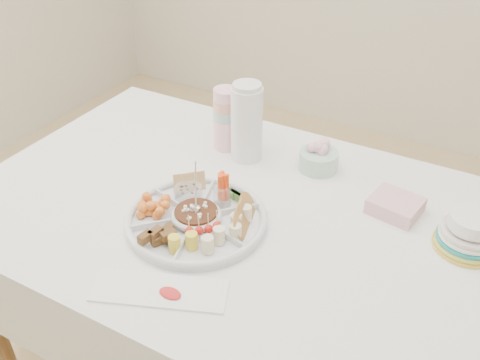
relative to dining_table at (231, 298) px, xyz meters
The scene contains 15 objects.
dining_table is the anchor object (origin of this frame).
party_tray 0.42m from the dining_table, 108.37° to the right, with size 0.38×0.38×0.04m, color silver.
bean_dip 0.43m from the dining_table, 108.37° to the right, with size 0.12×0.12×0.04m, color black.
tortillas 0.44m from the dining_table, 42.42° to the right, with size 0.10×0.10×0.06m, color #A46F34, non-canonical shape.
carrot_cucumber 0.44m from the dining_table, 114.80° to the left, with size 0.10×0.10×0.09m, color #FF4C15, non-canonical shape.
pita_raisins 0.44m from the dining_table, 169.94° to the right, with size 0.11×0.11×0.06m, color tan, non-canonical shape.
cherries 0.47m from the dining_table, 137.62° to the right, with size 0.12×0.12×0.05m, color orange, non-canonical shape.
granola_chunks 0.48m from the dining_table, 106.40° to the right, with size 0.10×0.10×0.04m, color brown, non-canonical shape.
banana_tomato 0.49m from the dining_table, 75.12° to the right, with size 0.10×0.10×0.08m, color #FFEB84, non-canonical shape.
cup_stack 0.60m from the dining_table, 121.84° to the left, with size 0.09×0.09×0.24m, color silver.
thermos 0.58m from the dining_table, 108.35° to the left, with size 0.10×0.10×0.26m, color white.
flower_bowl 0.54m from the dining_table, 64.57° to the left, with size 0.12×0.12×0.09m, color #AED7BF.
napkin_stack 0.61m from the dining_table, 25.65° to the left, with size 0.13×0.12×0.04m, color #E0A7B0.
plate_stack 0.77m from the dining_table, 13.12° to the left, with size 0.17×0.17×0.11m, color #F2DE5C.
placemat 0.53m from the dining_table, 86.37° to the right, with size 0.32×0.11×0.01m, color silver.
Camera 1 is at (0.62, -1.05, 1.68)m, focal length 40.00 mm.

